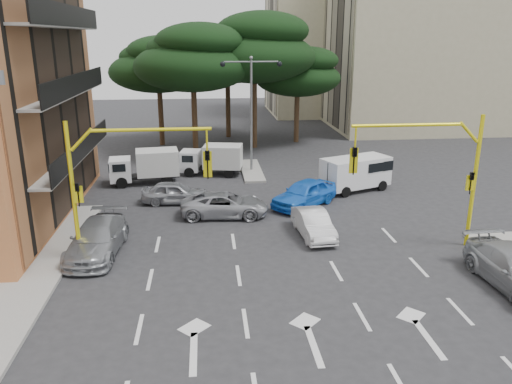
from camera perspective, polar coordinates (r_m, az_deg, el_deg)
The scene contains 20 objects.
ground at distance 20.48m, azimuth 3.65°, elevation -9.24°, with size 120.00×120.00×0.00m, color #28282B.
median_strip at distance 35.38m, azimuth -0.52°, elevation 2.48°, with size 1.40×6.00×0.15m, color gray.
apartment_beige_near at distance 55.11m, azimuth 19.83°, elevation 16.59°, with size 20.20×12.15×18.70m.
apartment_beige_far at distance 64.11m, azimuth 9.12°, elevation 16.43°, with size 16.20×12.15×16.70m.
pine_left_near at distance 40.05m, azimuth -7.19°, elevation 15.01°, with size 9.15×9.15×10.23m.
pine_center at distance 42.22m, azimuth -0.10°, elevation 16.19°, with size 9.98×9.98×11.16m.
pine_left_far at distance 44.23m, azimuth -11.06°, elevation 14.14°, with size 8.32×8.32×9.30m.
pine_right at distance 44.86m, azimuth 4.88°, elevation 13.54°, with size 7.49×7.49×8.37m.
pine_back at distance 47.08m, azimuth -3.24°, elevation 15.45°, with size 9.15×9.15×10.23m.
signal_mast_right at distance 22.98m, azimuth 20.02°, elevation 3.03°, with size 5.79×0.37×6.00m.
signal_mast_left at distance 21.05m, azimuth -15.67°, elevation 2.19°, with size 5.79×0.37×6.00m.
street_lamp_center at distance 34.40m, azimuth -0.55°, elevation 11.13°, with size 4.16×0.36×7.77m.
car_white_hatch at distance 23.99m, azimuth 6.57°, elevation -3.61°, with size 1.31×3.75×1.23m, color silver.
car_blue_compact at distance 28.09m, azimuth 5.54°, elevation -0.15°, with size 1.76×4.37×1.49m, color blue.
car_silver_wagon at distance 22.95m, azimuth -17.69°, elevation -5.09°, with size 2.01×4.94×1.43m, color #94979B.
car_silver_cross_a at distance 26.48m, azimuth -3.59°, elevation -1.44°, with size 2.13×4.61×1.28m, color #A6A8AE.
car_silver_cross_b at distance 28.84m, azimuth -9.25°, elevation -0.05°, with size 1.51×3.75×1.28m, color #9FA1A7.
van_white at distance 31.43m, azimuth 11.30°, elevation 2.07°, with size 1.91×4.22×2.11m, color white, non-canonical shape.
box_truck_a at distance 33.05m, azimuth -12.56°, elevation 2.80°, with size 1.86×4.42×2.17m, color white, non-canonical shape.
box_truck_b at distance 34.45m, azimuth -5.06°, elevation 3.67°, with size 1.79×4.25×2.09m, color silver, non-canonical shape.
Camera 1 is at (-3.12, -18.05, 9.16)m, focal length 35.00 mm.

